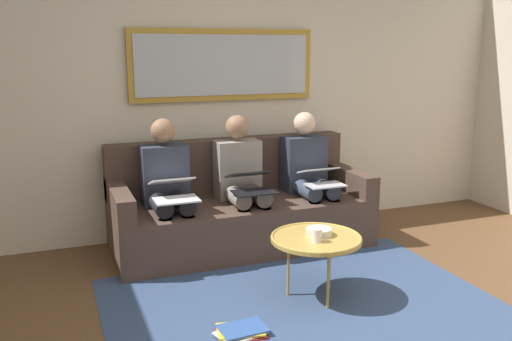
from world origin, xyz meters
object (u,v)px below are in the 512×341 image
at_px(coffee_table, 316,239).
at_px(laptop_silver, 321,177).
at_px(bowl, 319,232).
at_px(person_middle, 241,178).
at_px(person_left, 309,172).
at_px(laptop_white, 174,189).
at_px(person_right, 167,185).
at_px(couch, 239,210).
at_px(cup, 317,235).
at_px(framed_mirror, 224,65).
at_px(laptop_black, 251,182).
at_px(magazine_stack, 241,331).

height_order(coffee_table, laptop_silver, laptop_silver).
distance_m(bowl, person_middle, 1.14).
distance_m(person_left, laptop_white, 1.30).
bearing_deg(laptop_silver, person_right, -10.89).
distance_m(couch, cup, 1.32).
height_order(laptop_silver, person_right, person_right).
bearing_deg(bowl, framed_mirror, -84.02).
xyz_separation_m(cup, laptop_white, (0.73, -1.00, 0.14)).
bearing_deg(laptop_black, magazine_stack, 66.79).
distance_m(person_right, magazine_stack, 1.57).
height_order(framed_mirror, magazine_stack, framed_mirror).
relative_size(couch, person_left, 1.93).
relative_size(laptop_silver, laptop_black, 0.88).
bearing_deg(magazine_stack, person_right, -85.35).
height_order(cup, magazine_stack, cup).
relative_size(laptop_silver, magazine_stack, 1.01).
distance_m(cup, laptop_silver, 1.14).
distance_m(framed_mirror, laptop_silver, 1.33).
bearing_deg(person_middle, cup, 94.17).
height_order(laptop_black, person_right, person_right).
distance_m(framed_mirror, laptop_white, 1.32).
distance_m(laptop_white, magazine_stack, 1.36).
relative_size(bowl, person_left, 0.16).
distance_m(framed_mirror, person_left, 1.23).
bearing_deg(laptop_white, person_right, -90.00).
bearing_deg(laptop_silver, magazine_stack, 46.07).
relative_size(couch, coffee_table, 3.54).
height_order(bowl, laptop_black, laptop_black).
bearing_deg(person_right, cup, 120.61).
bearing_deg(cup, person_middle, -85.83).
bearing_deg(person_left, couch, -6.13).
height_order(person_middle, laptop_white, person_middle).
height_order(person_middle, magazine_stack, person_middle).
distance_m(couch, framed_mirror, 1.30).
relative_size(framed_mirror, laptop_black, 4.54).
bearing_deg(person_middle, person_right, 0.00).
relative_size(bowl, magazine_stack, 0.55).
distance_m(bowl, person_left, 1.23).
bearing_deg(couch, person_middle, 90.00).
height_order(laptop_silver, person_middle, person_middle).
bearing_deg(magazine_stack, bowl, -154.26).
bearing_deg(laptop_black, framed_mirror, -90.00).
bearing_deg(laptop_black, couch, -90.00).
xyz_separation_m(coffee_table, person_left, (-0.51, -1.15, 0.18)).
distance_m(laptop_silver, magazine_stack, 1.78).
height_order(cup, bowl, cup).
relative_size(person_left, laptop_silver, 3.46).
xyz_separation_m(coffee_table, laptop_white, (0.77, -0.91, 0.20)).
bearing_deg(cup, laptop_black, -84.85).
bearing_deg(person_middle, bowl, 98.39).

